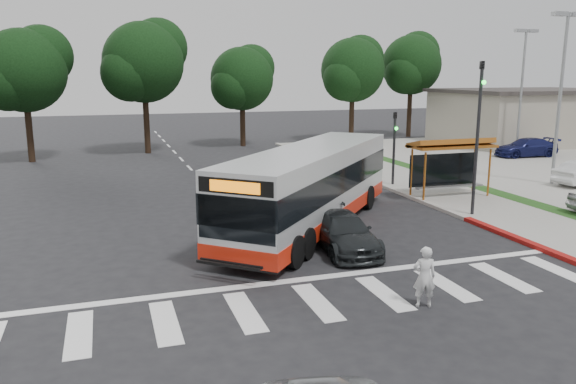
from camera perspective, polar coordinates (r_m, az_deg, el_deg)
name	(u,v)px	position (r m, az deg, el deg)	size (l,w,h in m)	color
ground	(266,248)	(19.78, -2.27, -5.72)	(140.00, 140.00, 0.00)	black
sidewalk_east	(420,185)	(31.28, 13.26, 0.68)	(4.00, 40.00, 0.12)	gray
curb_east	(387,187)	(30.30, 10.03, 0.48)	(0.30, 40.00, 0.15)	#9E9991
curb_east_red	(517,239)	(22.25, 22.23, -4.40)	(0.32, 6.00, 0.15)	maroon
parking_lot	(567,168)	(40.23, 26.52, 2.17)	(18.00, 36.00, 0.10)	gray
commercial_building	(527,118)	(53.48, 23.13, 6.91)	(14.00, 10.00, 4.40)	gray
building_roof_cap	(530,91)	(53.36, 23.34, 9.42)	(14.60, 10.60, 0.30)	#383330
crosswalk_ladder	(317,302)	(15.32, 2.98, -11.08)	(18.00, 2.60, 0.01)	silver
bus_shelter	(450,150)	(28.41, 16.16, 4.09)	(4.20, 1.60, 2.86)	#9B5519
traffic_signal_ne_tall	(478,126)	(24.64, 18.76, 6.38)	(0.18, 0.37, 6.50)	black
traffic_signal_ne_short	(394,141)	(30.64, 10.75, 5.13)	(0.18, 0.37, 4.00)	black
lot_light_front	(562,75)	(33.43, 26.08, 10.60)	(1.90, 0.35, 9.01)	gray
lot_light_mid	(523,75)	(44.88, 22.73, 10.92)	(1.90, 0.35, 9.01)	gray
tree_ne_a	(353,69)	(50.84, 6.63, 12.30)	(6.16, 5.74, 9.30)	black
tree_ne_b	(412,64)	(55.86, 12.46, 12.61)	(6.16, 5.74, 10.02)	black
tree_north_a	(144,61)	(44.33, -14.38, 12.77)	(6.60, 6.15, 10.17)	black
tree_north_b	(243,78)	(47.54, -4.64, 11.49)	(5.72, 5.33, 8.43)	black
tree_north_c	(25,69)	(42.47, -25.17, 11.23)	(6.16, 5.74, 9.30)	black
transit_bus	(311,188)	(22.02, 2.35, 0.38)	(2.66, 12.29, 3.17)	silver
pedestrian	(424,277)	(15.17, 13.69, -8.36)	(0.60, 0.39, 1.64)	silver
dark_sedan	(343,232)	(19.54, 5.59, -4.07)	(1.75, 4.31, 1.25)	black
parked_car_3	(526,147)	(44.22, 23.03, 4.19)	(1.87, 4.60, 1.34)	#161A4E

